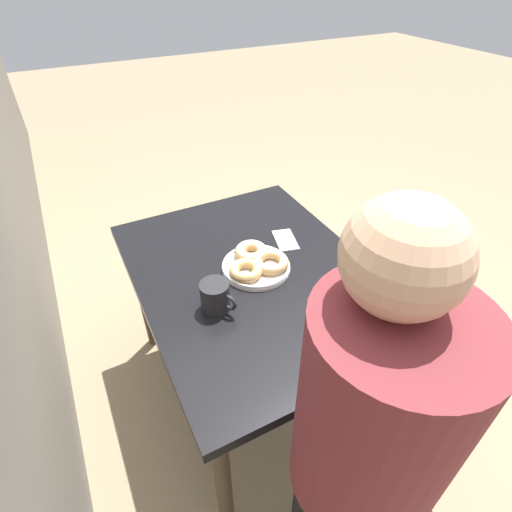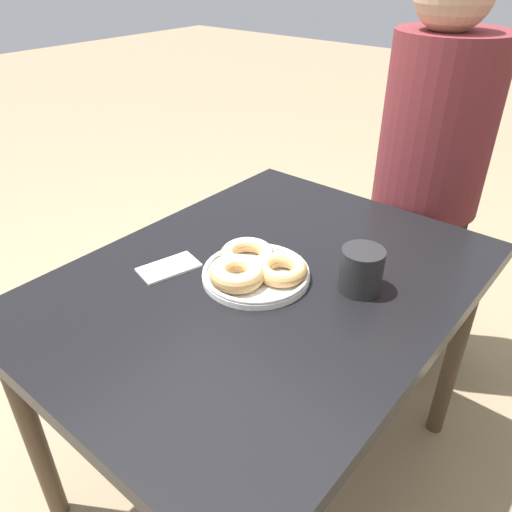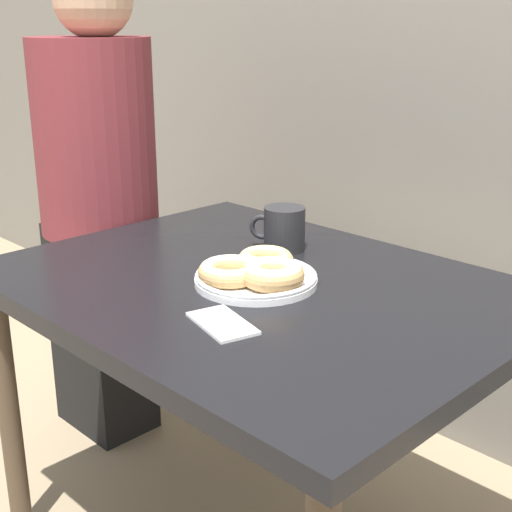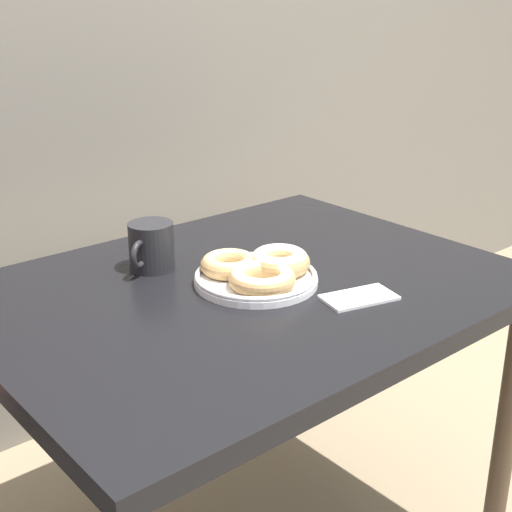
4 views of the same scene
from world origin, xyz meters
The scene contains 4 objects.
dining_table centered at (0.00, 0.33, 0.63)m, with size 1.07×0.82×0.70m.
donut_plate centered at (0.02, 0.31, 0.73)m, with size 0.26×0.27×0.06m.
coffee_mug centered at (-0.11, 0.52, 0.75)m, with size 0.12×0.10×0.10m.
napkin centered at (0.12, 0.13, 0.70)m, with size 0.16×0.11×0.01m.
Camera 4 is at (-0.85, -0.70, 1.27)m, focal length 50.00 mm.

